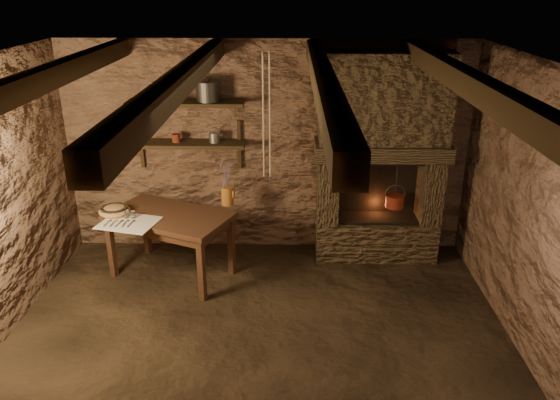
{
  "coord_description": "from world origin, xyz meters",
  "views": [
    {
      "loc": [
        0.28,
        -3.89,
        2.98
      ],
      "look_at": [
        0.18,
        0.9,
        1.03
      ],
      "focal_mm": 35.0,
      "sensor_mm": 36.0,
      "label": 1
    }
  ],
  "objects_px": {
    "work_table": "(171,242)",
    "iron_stockpot": "(208,92)",
    "red_pot": "(395,200)",
    "wooden_bowl": "(114,211)",
    "stoneware_jug": "(227,187)"
  },
  "relations": [
    {
      "from": "wooden_bowl",
      "to": "red_pot",
      "type": "distance_m",
      "value": 3.01
    },
    {
      "from": "red_pot",
      "to": "stoneware_jug",
      "type": "bearing_deg",
      "value": -174.51
    },
    {
      "from": "stoneware_jug",
      "to": "red_pot",
      "type": "distance_m",
      "value": 1.85
    },
    {
      "from": "stoneware_jug",
      "to": "iron_stockpot",
      "type": "relative_size",
      "value": 1.81
    },
    {
      "from": "work_table",
      "to": "iron_stockpot",
      "type": "relative_size",
      "value": 5.61
    },
    {
      "from": "work_table",
      "to": "iron_stockpot",
      "type": "bearing_deg",
      "value": 79.85
    },
    {
      "from": "work_table",
      "to": "red_pot",
      "type": "bearing_deg",
      "value": 34.34
    },
    {
      "from": "iron_stockpot",
      "to": "red_pot",
      "type": "relative_size",
      "value": 0.47
    },
    {
      "from": "wooden_bowl",
      "to": "red_pot",
      "type": "xyz_separation_m",
      "value": [
        2.97,
        0.48,
        -0.05
      ]
    },
    {
      "from": "iron_stockpot",
      "to": "wooden_bowl",
      "type": "bearing_deg",
      "value": -147.65
    },
    {
      "from": "work_table",
      "to": "iron_stockpot",
      "type": "height_order",
      "value": "iron_stockpot"
    },
    {
      "from": "wooden_bowl",
      "to": "iron_stockpot",
      "type": "distance_m",
      "value": 1.58
    },
    {
      "from": "wooden_bowl",
      "to": "iron_stockpot",
      "type": "xyz_separation_m",
      "value": [
        0.94,
        0.6,
        1.12
      ]
    },
    {
      "from": "work_table",
      "to": "iron_stockpot",
      "type": "distance_m",
      "value": 1.64
    },
    {
      "from": "work_table",
      "to": "red_pot",
      "type": "distance_m",
      "value": 2.48
    }
  ]
}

